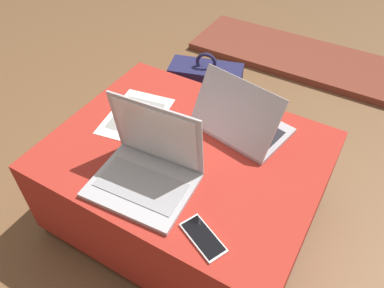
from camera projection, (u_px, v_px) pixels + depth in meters
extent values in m
plane|color=brown|center=(187.00, 215.00, 1.62)|extent=(14.00, 14.00, 0.00)
cube|color=maroon|center=(187.00, 211.00, 1.60)|extent=(0.92, 0.73, 0.05)
cube|color=#B22D23|center=(187.00, 181.00, 1.46)|extent=(0.96, 0.76, 0.36)
cube|color=#B7B7BC|center=(142.00, 185.00, 1.20)|extent=(0.34, 0.27, 0.02)
cube|color=#9E9EA3|center=(141.00, 185.00, 1.19)|extent=(0.29, 0.16, 0.00)
cube|color=#B7B7BC|center=(157.00, 134.00, 1.18)|extent=(0.32, 0.06, 0.25)
cube|color=white|center=(156.00, 135.00, 1.18)|extent=(0.29, 0.05, 0.22)
cube|color=#B7B7BC|center=(243.00, 126.00, 1.40)|extent=(0.36, 0.29, 0.02)
cube|color=#232328|center=(244.00, 124.00, 1.40)|extent=(0.31, 0.18, 0.00)
cube|color=#B7B7BC|center=(235.00, 112.00, 1.30)|extent=(0.34, 0.17, 0.21)
cube|color=#B23D93|center=(236.00, 112.00, 1.30)|extent=(0.30, 0.15, 0.18)
cube|color=white|center=(203.00, 238.00, 1.07)|extent=(0.17, 0.12, 0.01)
cube|color=black|center=(203.00, 237.00, 1.06)|extent=(0.15, 0.11, 0.00)
cube|color=#23234C|center=(205.00, 101.00, 1.86)|extent=(0.36, 0.23, 0.40)
cube|color=#1E1E41|center=(208.00, 103.00, 1.97)|extent=(0.27, 0.12, 0.18)
torus|color=#23234C|center=(206.00, 62.00, 1.70)|extent=(0.10, 0.04, 0.10)
cube|color=silver|center=(136.00, 116.00, 1.46)|extent=(0.26, 0.33, 0.00)
cube|color=gray|center=(136.00, 116.00, 1.46)|extent=(0.20, 0.23, 0.00)
cube|color=brown|center=(298.00, 57.00, 2.49)|extent=(1.40, 0.50, 0.04)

